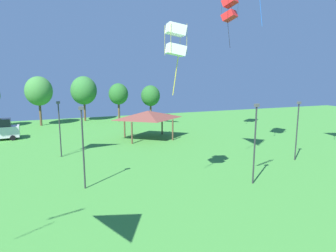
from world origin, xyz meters
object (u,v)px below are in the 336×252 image
object	(u,v)px
kite_flying_10	(176,40)
light_post_1	(60,126)
treeline_tree_5	(151,96)
parked_car_second_from_left	(1,130)
light_post_3	(297,127)
treeline_tree_2	(39,91)
treeline_tree_3	(84,91)
kite_flying_7	(230,9)
treeline_tree_4	(118,94)
light_post_0	(255,139)
light_post_2	(83,143)
park_pavilion	(148,115)

from	to	relation	value
kite_flying_10	light_post_1	bearing A→B (deg)	121.00
treeline_tree_5	parked_car_second_from_left	bearing A→B (deg)	-153.45
light_post_3	treeline_tree_2	distance (m)	37.78
treeline_tree_3	kite_flying_7	bearing A→B (deg)	-48.59
light_post_3	treeline_tree_4	world-z (taller)	treeline_tree_4
treeline_tree_5	kite_flying_7	bearing A→B (deg)	-75.85
light_post_0	light_post_2	distance (m)	12.55
kite_flying_7	park_pavilion	bearing A→B (deg)	173.14
treeline_tree_3	parked_car_second_from_left	bearing A→B (deg)	-133.66
treeline_tree_5	treeline_tree_3	bearing A→B (deg)	179.08
light_post_3	treeline_tree_2	xyz separation A→B (m)	(-23.51, 29.49, 2.23)
parked_car_second_from_left	light_post_3	xyz separation A→B (m)	(27.73, -20.01, 1.93)
kite_flying_10	parked_car_second_from_left	size ratio (longest dim) A/B	1.15
parked_car_second_from_left	light_post_2	size ratio (longest dim) A/B	0.68
light_post_0	kite_flying_10	bearing A→B (deg)	172.71
kite_flying_10	treeline_tree_3	distance (m)	35.22
light_post_1	treeline_tree_4	size ratio (longest dim) A/B	0.85
parked_car_second_from_left	treeline_tree_3	size ratio (longest dim) A/B	0.53
light_post_0	treeline_tree_3	xyz separation A→B (m)	(-8.88, 35.50, 1.83)
kite_flying_10	treeline_tree_4	distance (m)	32.79
treeline_tree_2	treeline_tree_3	xyz separation A→B (m)	(7.03, 2.32, -0.18)
treeline_tree_4	light_post_0	bearing A→B (deg)	-84.09
light_post_0	light_post_2	xyz separation A→B (m)	(-12.04, 3.53, -0.05)
parked_car_second_from_left	treeline_tree_3	xyz separation A→B (m)	(11.25, 11.79, 3.99)
treeline_tree_4	light_post_3	bearing A→B (deg)	-69.38
parked_car_second_from_left	light_post_1	size ratio (longest dim) A/B	0.73
light_post_1	treeline_tree_3	xyz separation A→B (m)	(4.53, 22.52, 2.10)
light_post_3	treeline_tree_2	bearing A→B (deg)	128.57
kite_flying_7	treeline_tree_2	xyz separation A→B (m)	(-23.71, 16.59, -10.83)
park_pavilion	kite_flying_10	bearing A→B (deg)	-100.85
treeline_tree_3	park_pavilion	bearing A→B (deg)	-71.00
kite_flying_7	park_pavilion	xyz separation A→B (m)	(-10.61, 1.28, -13.21)
kite_flying_10	light_post_0	world-z (taller)	kite_flying_10
parked_car_second_from_left	light_post_2	distance (m)	21.85
kite_flying_7	treeline_tree_4	xyz separation A→B (m)	(-11.21, 16.36, -11.59)
light_post_0	treeline_tree_2	size ratio (longest dim) A/B	0.78
light_post_3	treeline_tree_4	bearing A→B (deg)	110.62
kite_flying_7	treeline_tree_5	bearing A→B (deg)	104.15
light_post_1	light_post_3	size ratio (longest dim) A/B	0.98
parked_car_second_from_left	light_post_3	size ratio (longest dim) A/B	0.72
light_post_3	treeline_tree_2	size ratio (longest dim) A/B	0.73
light_post_0	treeline_tree_2	bearing A→B (deg)	115.62
treeline_tree_5	treeline_tree_2	bearing A→B (deg)	-173.61
kite_flying_10	treeline_tree_4	bearing A→B (deg)	85.25
treeline_tree_2	light_post_0	bearing A→B (deg)	-64.38
parked_car_second_from_left	kite_flying_7	bearing A→B (deg)	-17.14
light_post_1	treeline_tree_2	xyz separation A→B (m)	(-2.50, 20.21, 2.28)
kite_flying_10	treeline_tree_5	xyz separation A→B (m)	(9.16, 34.53, -6.36)
park_pavilion	treeline_tree_3	size ratio (longest dim) A/B	0.87
park_pavilion	light_post_1	bearing A→B (deg)	-155.25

